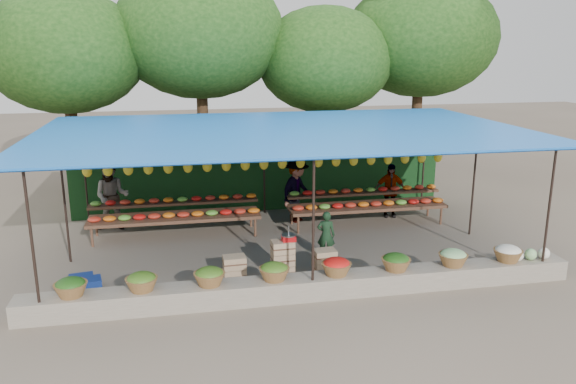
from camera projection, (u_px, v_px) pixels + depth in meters
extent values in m
plane|color=brown|center=(284.00, 247.00, 13.32)|extent=(60.00, 60.00, 0.00)
cube|color=#73695C|center=(311.00, 287.00, 10.66)|extent=(10.60, 0.55, 0.40)
cylinder|color=black|center=(32.00, 247.00, 9.31)|extent=(0.05, 0.05, 2.80)
cylinder|color=black|center=(313.00, 229.00, 10.21)|extent=(0.05, 0.05, 2.80)
cylinder|color=black|center=(548.00, 214.00, 11.12)|extent=(0.05, 0.05, 2.80)
cylinder|color=black|center=(64.00, 201.00, 12.06)|extent=(0.05, 0.05, 2.80)
cylinder|color=black|center=(474.00, 181.00, 13.87)|extent=(0.05, 0.05, 2.80)
cylinder|color=black|center=(85.00, 172.00, 14.81)|extent=(0.05, 0.05, 2.80)
cylinder|color=black|center=(264.00, 165.00, 15.71)|extent=(0.05, 0.05, 2.80)
cylinder|color=black|center=(424.00, 158.00, 16.62)|extent=(0.05, 0.05, 2.80)
cube|color=blue|center=(283.00, 130.00, 12.61)|extent=(10.80, 6.60, 0.04)
cube|color=blue|center=(303.00, 154.00, 10.76)|extent=(10.80, 2.19, 0.26)
cube|color=blue|center=(269.00, 126.00, 14.55)|extent=(10.80, 2.19, 0.26)
cylinder|color=#A3A3A8|center=(273.00, 153.00, 14.13)|extent=(9.60, 0.01, 0.01)
ellipsoid|color=yellow|center=(87.00, 171.00, 13.36)|extent=(0.23, 0.17, 0.30)
ellipsoid|color=yellow|center=(108.00, 170.00, 13.45)|extent=(0.23, 0.17, 0.30)
ellipsoid|color=yellow|center=(128.00, 169.00, 13.54)|extent=(0.23, 0.17, 0.30)
ellipsoid|color=yellow|center=(148.00, 169.00, 13.62)|extent=(0.23, 0.17, 0.30)
ellipsoid|color=yellow|center=(168.00, 168.00, 13.71)|extent=(0.23, 0.17, 0.30)
ellipsoid|color=yellow|center=(188.00, 167.00, 13.80)|extent=(0.23, 0.17, 0.30)
ellipsoid|color=yellow|center=(207.00, 166.00, 13.89)|extent=(0.23, 0.17, 0.30)
ellipsoid|color=yellow|center=(226.00, 165.00, 13.98)|extent=(0.23, 0.17, 0.30)
ellipsoid|color=yellow|center=(245.00, 165.00, 14.07)|extent=(0.23, 0.17, 0.30)
ellipsoid|color=yellow|center=(264.00, 164.00, 14.16)|extent=(0.23, 0.17, 0.30)
ellipsoid|color=yellow|center=(282.00, 163.00, 14.25)|extent=(0.23, 0.17, 0.30)
ellipsoid|color=yellow|center=(300.00, 162.00, 14.34)|extent=(0.23, 0.17, 0.30)
ellipsoid|color=yellow|center=(318.00, 162.00, 14.43)|extent=(0.23, 0.17, 0.30)
ellipsoid|color=yellow|center=(336.00, 161.00, 14.52)|extent=(0.23, 0.17, 0.30)
ellipsoid|color=yellow|center=(354.00, 160.00, 14.61)|extent=(0.23, 0.17, 0.30)
ellipsoid|color=yellow|center=(371.00, 159.00, 14.70)|extent=(0.23, 0.17, 0.30)
ellipsoid|color=yellow|center=(388.00, 159.00, 14.79)|extent=(0.23, 0.17, 0.30)
ellipsoid|color=yellow|center=(405.00, 158.00, 14.87)|extent=(0.23, 0.17, 0.30)
ellipsoid|color=yellow|center=(422.00, 157.00, 14.96)|extent=(0.23, 0.17, 0.30)
ellipsoid|color=yellow|center=(438.00, 157.00, 15.05)|extent=(0.23, 0.17, 0.30)
ellipsoid|color=#245316|center=(70.00, 284.00, 9.74)|extent=(0.52, 0.52, 0.23)
ellipsoid|color=#426D1D|center=(141.00, 279.00, 9.97)|extent=(0.52, 0.52, 0.23)
ellipsoid|color=#426D1D|center=(209.00, 274.00, 10.20)|extent=(0.52, 0.52, 0.23)
ellipsoid|color=#426D1D|center=(274.00, 269.00, 10.42)|extent=(0.52, 0.52, 0.23)
ellipsoid|color=red|center=(336.00, 264.00, 10.65)|extent=(0.52, 0.52, 0.23)
ellipsoid|color=#245316|center=(396.00, 259.00, 10.87)|extent=(0.52, 0.52, 0.23)
ellipsoid|color=#91CD80|center=(453.00, 255.00, 11.10)|extent=(0.52, 0.52, 0.23)
ellipsoid|color=white|center=(508.00, 251.00, 11.33)|extent=(0.52, 0.52, 0.23)
cube|color=#163F19|center=(263.00, 168.00, 15.99)|extent=(10.60, 0.06, 2.50)
cylinder|color=#332012|center=(73.00, 134.00, 17.28)|extent=(0.36, 0.36, 3.97)
ellipsoid|color=black|center=(65.00, 51.00, 16.65)|extent=(4.77, 4.77, 3.69)
cylinder|color=#332012|center=(203.00, 121.00, 18.35)|extent=(0.36, 0.36, 4.48)
ellipsoid|color=black|center=(200.00, 32.00, 17.64)|extent=(5.39, 5.39, 4.17)
cylinder|color=#332012|center=(323.00, 130.00, 18.92)|extent=(0.36, 0.36, 3.71)
ellipsoid|color=black|center=(325.00, 60.00, 18.33)|extent=(4.47, 4.47, 3.45)
cylinder|color=#332012|center=(416.00, 117.00, 19.87)|extent=(0.36, 0.36, 4.35)
ellipsoid|color=black|center=(421.00, 37.00, 19.18)|extent=(5.24, 5.24, 4.05)
cube|color=#452B1B|center=(175.00, 217.00, 13.95)|extent=(4.20, 0.95, 0.08)
cube|color=#452B1B|center=(175.00, 203.00, 14.17)|extent=(4.20, 0.35, 0.06)
cylinder|color=#452B1B|center=(92.00, 237.00, 13.27)|extent=(0.06, 0.06, 0.50)
cylinder|color=#452B1B|center=(255.00, 227.00, 14.01)|extent=(0.06, 0.06, 0.50)
cylinder|color=#452B1B|center=(96.00, 226.00, 14.03)|extent=(0.06, 0.06, 0.50)
cylinder|color=#452B1B|center=(251.00, 217.00, 14.76)|extent=(0.06, 0.06, 0.50)
ellipsoid|color=red|center=(94.00, 219.00, 13.43)|extent=(0.31, 0.26, 0.13)
ellipsoid|color=#60AA34|center=(96.00, 204.00, 13.79)|extent=(0.26, 0.22, 0.12)
ellipsoid|color=orange|center=(109.00, 219.00, 13.49)|extent=(0.31, 0.26, 0.13)
ellipsoid|color=red|center=(111.00, 203.00, 13.85)|extent=(0.26, 0.22, 0.12)
ellipsoid|color=#60AA34|center=(125.00, 218.00, 13.56)|extent=(0.31, 0.26, 0.13)
ellipsoid|color=red|center=(125.00, 202.00, 13.92)|extent=(0.26, 0.22, 0.12)
ellipsoid|color=red|center=(139.00, 217.00, 13.63)|extent=(0.31, 0.26, 0.13)
ellipsoid|color=orange|center=(140.00, 201.00, 13.98)|extent=(0.26, 0.22, 0.12)
ellipsoid|color=red|center=(154.00, 216.00, 13.69)|extent=(0.31, 0.26, 0.13)
ellipsoid|color=red|center=(154.00, 201.00, 14.05)|extent=(0.26, 0.22, 0.12)
ellipsoid|color=orange|center=(169.00, 215.00, 13.76)|extent=(0.31, 0.26, 0.13)
ellipsoid|color=orange|center=(168.00, 200.00, 14.12)|extent=(0.26, 0.22, 0.12)
ellipsoid|color=red|center=(183.00, 214.00, 13.82)|extent=(0.31, 0.26, 0.13)
ellipsoid|color=#60AA34|center=(182.00, 199.00, 14.18)|extent=(0.26, 0.22, 0.12)
ellipsoid|color=orange|center=(198.00, 214.00, 13.89)|extent=(0.31, 0.26, 0.13)
ellipsoid|color=red|center=(196.00, 198.00, 14.25)|extent=(0.26, 0.22, 0.12)
ellipsoid|color=#60AA34|center=(212.00, 213.00, 13.96)|extent=(0.31, 0.26, 0.13)
ellipsoid|color=red|center=(210.00, 198.00, 14.31)|extent=(0.26, 0.22, 0.12)
ellipsoid|color=red|center=(226.00, 212.00, 14.02)|extent=(0.31, 0.26, 0.13)
ellipsoid|color=orange|center=(224.00, 197.00, 14.38)|extent=(0.26, 0.22, 0.12)
ellipsoid|color=red|center=(240.00, 211.00, 14.09)|extent=(0.31, 0.26, 0.13)
ellipsoid|color=red|center=(238.00, 196.00, 14.45)|extent=(0.26, 0.22, 0.12)
ellipsoid|color=orange|center=(254.00, 211.00, 14.15)|extent=(0.31, 0.26, 0.13)
ellipsoid|color=orange|center=(251.00, 196.00, 14.51)|extent=(0.26, 0.22, 0.12)
cube|color=#452B1B|center=(367.00, 206.00, 14.90)|extent=(4.20, 0.95, 0.08)
cube|color=#452B1B|center=(363.00, 193.00, 15.11)|extent=(4.20, 0.35, 0.06)
cylinder|color=#452B1B|center=(298.00, 224.00, 14.21)|extent=(0.06, 0.06, 0.50)
cylinder|color=#452B1B|center=(441.00, 215.00, 14.95)|extent=(0.06, 0.06, 0.50)
cylinder|color=#452B1B|center=(292.00, 215.00, 14.97)|extent=(0.06, 0.06, 0.50)
cylinder|color=#452B1B|center=(428.00, 207.00, 15.71)|extent=(0.06, 0.06, 0.50)
ellipsoid|color=red|center=(298.00, 208.00, 14.37)|extent=(0.31, 0.26, 0.13)
ellipsoid|color=#60AA34|center=(295.00, 193.00, 14.73)|extent=(0.26, 0.22, 0.12)
ellipsoid|color=orange|center=(311.00, 207.00, 14.44)|extent=(0.31, 0.26, 0.13)
ellipsoid|color=red|center=(307.00, 193.00, 14.79)|extent=(0.26, 0.22, 0.12)
ellipsoid|color=#60AA34|center=(325.00, 207.00, 14.50)|extent=(0.31, 0.26, 0.13)
ellipsoid|color=red|center=(320.00, 192.00, 14.86)|extent=(0.26, 0.22, 0.12)
ellipsoid|color=red|center=(338.00, 206.00, 14.57)|extent=(0.31, 0.26, 0.13)
ellipsoid|color=orange|center=(333.00, 191.00, 14.93)|extent=(0.26, 0.22, 0.12)
ellipsoid|color=red|center=(350.00, 205.00, 14.63)|extent=(0.31, 0.26, 0.13)
ellipsoid|color=red|center=(346.00, 191.00, 14.99)|extent=(0.26, 0.22, 0.12)
ellipsoid|color=orange|center=(363.00, 204.00, 14.70)|extent=(0.31, 0.26, 0.13)
ellipsoid|color=orange|center=(358.00, 190.00, 15.06)|extent=(0.26, 0.22, 0.12)
ellipsoid|color=red|center=(376.00, 204.00, 14.77)|extent=(0.31, 0.26, 0.13)
ellipsoid|color=#60AA34|center=(371.00, 190.00, 15.12)|extent=(0.26, 0.22, 0.12)
ellipsoid|color=orange|center=(389.00, 203.00, 14.83)|extent=(0.31, 0.26, 0.13)
ellipsoid|color=red|center=(383.00, 189.00, 15.19)|extent=(0.26, 0.22, 0.12)
ellipsoid|color=#60AA34|center=(401.00, 202.00, 14.90)|extent=(0.31, 0.26, 0.13)
ellipsoid|color=red|center=(395.00, 188.00, 15.26)|extent=(0.26, 0.22, 0.12)
ellipsoid|color=red|center=(413.00, 202.00, 14.96)|extent=(0.31, 0.26, 0.13)
ellipsoid|color=orange|center=(407.00, 188.00, 15.32)|extent=(0.26, 0.22, 0.12)
ellipsoid|color=red|center=(426.00, 201.00, 15.03)|extent=(0.31, 0.26, 0.13)
ellipsoid|color=red|center=(419.00, 187.00, 15.39)|extent=(0.26, 0.22, 0.12)
ellipsoid|color=orange|center=(438.00, 200.00, 15.10)|extent=(0.31, 0.26, 0.13)
ellipsoid|color=orange|center=(431.00, 186.00, 15.45)|extent=(0.26, 0.22, 0.12)
cube|color=tan|center=(235.00, 274.00, 11.43)|extent=(0.46, 0.36, 0.25)
cube|color=tan|center=(234.00, 262.00, 11.36)|extent=(0.46, 0.36, 0.25)
cube|color=tan|center=(283.00, 270.00, 11.62)|extent=(0.46, 0.36, 0.25)
cube|color=tan|center=(283.00, 259.00, 11.55)|extent=(0.46, 0.36, 0.25)
cube|color=tan|center=(283.00, 247.00, 11.49)|extent=(0.46, 0.36, 0.25)
cube|color=tan|center=(325.00, 267.00, 11.79)|extent=(0.46, 0.36, 0.25)
cube|color=tan|center=(325.00, 256.00, 11.72)|extent=(0.46, 0.36, 0.25)
cube|color=red|center=(289.00, 238.00, 11.46)|extent=(0.27, 0.24, 0.11)
cylinder|color=#A3A3A8|center=(289.00, 235.00, 11.45)|extent=(0.29, 0.29, 0.03)
cylinder|color=#A3A3A8|center=(289.00, 231.00, 11.43)|extent=(0.03, 0.03, 0.20)
imported|color=#17331C|center=(326.00, 235.00, 12.48)|extent=(0.46, 0.37, 1.10)
imported|color=slate|center=(112.00, 196.00, 14.35)|extent=(0.94, 0.76, 1.79)
imported|color=slate|center=(297.00, 190.00, 15.06)|extent=(1.27, 1.24, 1.74)
imported|color=slate|center=(390.00, 190.00, 15.52)|extent=(0.93, 0.51, 1.50)
cube|color=navy|center=(88.00, 286.00, 10.79)|extent=(0.56, 0.45, 0.30)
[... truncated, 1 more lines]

